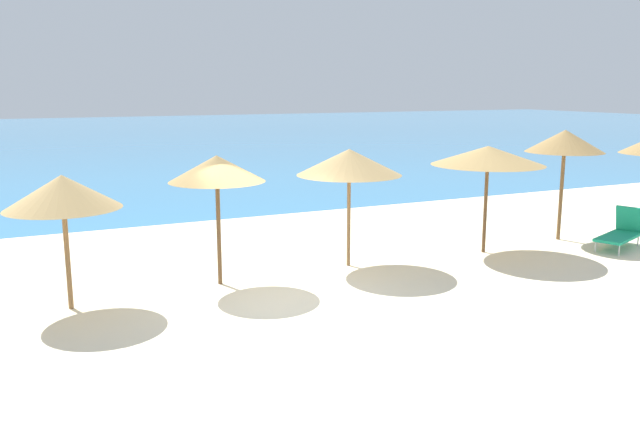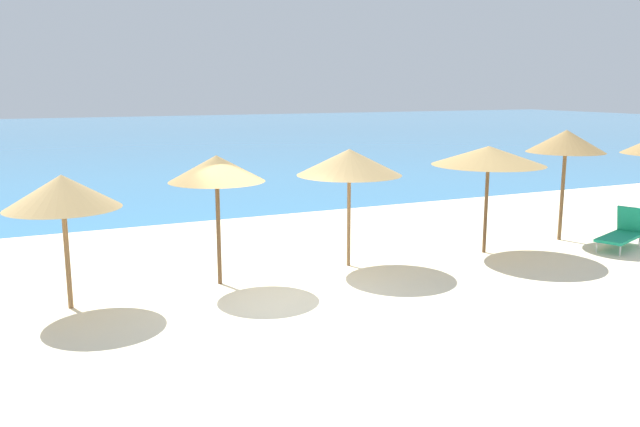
{
  "view_description": "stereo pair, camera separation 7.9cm",
  "coord_description": "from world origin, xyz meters",
  "px_view_note": "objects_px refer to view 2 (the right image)",
  "views": [
    {
      "loc": [
        -4.31,
        -10.95,
        3.97
      ],
      "look_at": [
        1.6,
        1.66,
        1.26
      ],
      "focal_mm": 36.5,
      "sensor_mm": 36.0,
      "label": 1
    },
    {
      "loc": [
        -4.24,
        -10.98,
        3.97
      ],
      "look_at": [
        1.6,
        1.66,
        1.26
      ],
      "focal_mm": 36.5,
      "sensor_mm": 36.0,
      "label": 2
    }
  ],
  "objects_px": {
    "beach_umbrella_5": "(489,156)",
    "beach_umbrella_6": "(566,142)",
    "beach_umbrella_2": "(62,192)",
    "beach_umbrella_4": "(349,162)",
    "beach_umbrella_3": "(217,169)",
    "lounge_chair_1": "(622,233)"
  },
  "relations": [
    {
      "from": "beach_umbrella_4",
      "to": "beach_umbrella_5",
      "type": "height_order",
      "value": "beach_umbrella_4"
    },
    {
      "from": "beach_umbrella_6",
      "to": "beach_umbrella_5",
      "type": "bearing_deg",
      "value": -174.74
    },
    {
      "from": "beach_umbrella_3",
      "to": "beach_umbrella_6",
      "type": "height_order",
      "value": "beach_umbrella_6"
    },
    {
      "from": "beach_umbrella_3",
      "to": "beach_umbrella_4",
      "type": "bearing_deg",
      "value": 2.39
    },
    {
      "from": "beach_umbrella_6",
      "to": "lounge_chair_1",
      "type": "height_order",
      "value": "beach_umbrella_6"
    },
    {
      "from": "beach_umbrella_4",
      "to": "lounge_chair_1",
      "type": "relative_size",
      "value": 1.52
    },
    {
      "from": "beach_umbrella_4",
      "to": "lounge_chair_1",
      "type": "distance_m",
      "value": 7.37
    },
    {
      "from": "beach_umbrella_2",
      "to": "beach_umbrella_5",
      "type": "distance_m",
      "value": 9.48
    },
    {
      "from": "beach_umbrella_4",
      "to": "beach_umbrella_2",
      "type": "bearing_deg",
      "value": -175.81
    },
    {
      "from": "beach_umbrella_3",
      "to": "beach_umbrella_4",
      "type": "height_order",
      "value": "beach_umbrella_3"
    },
    {
      "from": "beach_umbrella_4",
      "to": "beach_umbrella_6",
      "type": "relative_size",
      "value": 0.91
    },
    {
      "from": "beach_umbrella_4",
      "to": "beach_umbrella_6",
      "type": "bearing_deg",
      "value": -0.77
    },
    {
      "from": "beach_umbrella_2",
      "to": "beach_umbrella_3",
      "type": "xyz_separation_m",
      "value": [
        2.9,
        0.31,
        0.22
      ]
    },
    {
      "from": "beach_umbrella_2",
      "to": "beach_umbrella_5",
      "type": "xyz_separation_m",
      "value": [
        9.48,
        0.1,
        0.22
      ]
    },
    {
      "from": "beach_umbrella_2",
      "to": "beach_umbrella_4",
      "type": "height_order",
      "value": "beach_umbrella_4"
    },
    {
      "from": "beach_umbrella_5",
      "to": "beach_umbrella_2",
      "type": "bearing_deg",
      "value": -179.37
    },
    {
      "from": "beach_umbrella_3",
      "to": "beach_umbrella_5",
      "type": "distance_m",
      "value": 6.59
    },
    {
      "from": "beach_umbrella_2",
      "to": "beach_umbrella_3",
      "type": "relative_size",
      "value": 0.93
    },
    {
      "from": "beach_umbrella_2",
      "to": "beach_umbrella_6",
      "type": "xyz_separation_m",
      "value": [
        12.16,
        0.35,
        0.44
      ]
    },
    {
      "from": "beach_umbrella_2",
      "to": "beach_umbrella_5",
      "type": "bearing_deg",
      "value": 0.63
    },
    {
      "from": "beach_umbrella_5",
      "to": "beach_umbrella_6",
      "type": "distance_m",
      "value": 2.7
    },
    {
      "from": "beach_umbrella_4",
      "to": "lounge_chair_1",
      "type": "bearing_deg",
      "value": -11.52
    }
  ]
}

